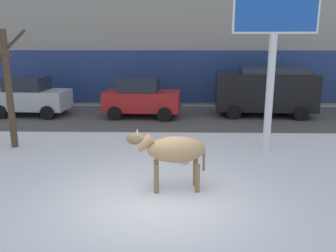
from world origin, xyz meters
TOP-DOWN VIEW (x-y plane):
  - ground_plane at (0.00, 0.00)m, footprint 120.00×120.00m
  - road_strip at (0.00, 8.69)m, footprint 60.00×5.60m
  - cow_tan at (0.43, 0.51)m, footprint 1.92×0.70m
  - billboard at (3.44, 3.60)m, footprint 2.53×0.43m
  - car_silver_hatchback at (-6.49, 8.98)m, footprint 3.62×2.13m
  - car_red_hatchback at (-1.13, 8.76)m, footprint 3.62×2.13m
  - car_black_van at (4.73, 9.17)m, footprint 4.73×2.39m
  - pedestrian_near_billboard at (4.54, 11.69)m, footprint 0.36×0.24m
  - bare_tree_right_lot at (-5.06, 3.90)m, footprint 1.33×1.26m

SIDE VIEW (x-z plane):
  - ground_plane at x=0.00m, z-range 0.00..0.00m
  - road_strip at x=0.00m, z-range 0.00..0.01m
  - pedestrian_near_billboard at x=4.54m, z-range 0.01..1.74m
  - car_silver_hatchback at x=-6.49m, z-range 0.00..1.86m
  - car_red_hatchback at x=-1.13m, z-range 0.00..1.86m
  - cow_tan at x=0.43m, z-range 0.22..1.76m
  - car_black_van at x=4.73m, z-range 0.08..2.40m
  - bare_tree_right_lot at x=-5.06m, z-range 0.23..4.13m
  - billboard at x=3.44m, z-range 1.53..7.09m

